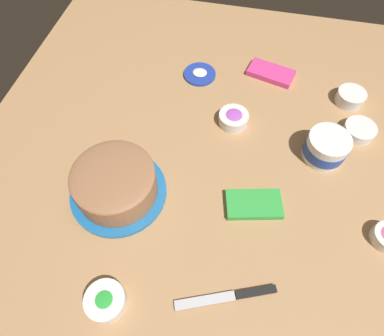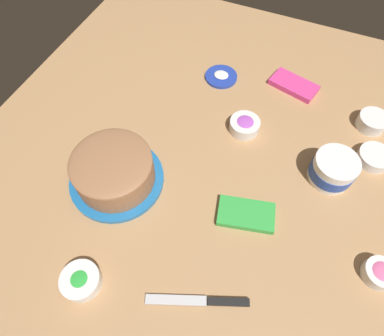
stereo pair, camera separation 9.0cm
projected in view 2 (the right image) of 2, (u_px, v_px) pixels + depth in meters
ground_plane at (231, 171)px, 0.94m from camera, size 1.54×1.54×0.00m
frosted_cake at (114, 171)px, 0.88m from camera, size 0.26×0.26×0.11m
frosting_tub at (333, 169)px, 0.89m from camera, size 0.12×0.12×0.08m
frosting_tub_lid at (221, 76)px, 1.13m from camera, size 0.11×0.11×0.02m
spreading_knife at (207, 301)px, 0.75m from camera, size 0.23×0.11×0.01m
sprinkle_bowl_blue at (374, 157)px, 0.94m from camera, size 0.09×0.09×0.03m
sprinkle_bowl_orange at (372, 121)px, 1.01m from camera, size 0.09×0.09×0.04m
sprinkle_bowl_green at (81, 281)px, 0.76m from camera, size 0.09×0.09×0.04m
sprinkle_bowl_pink at (380, 273)px, 0.77m from camera, size 0.08×0.08×0.04m
sprinkle_bowl_rainbow at (245, 125)px, 1.00m from camera, size 0.09×0.09×0.04m
candy_box_lower at (246, 214)px, 0.86m from camera, size 0.16×0.11×0.02m
candy_box_upper at (294, 85)px, 1.10m from camera, size 0.17×0.12×0.02m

